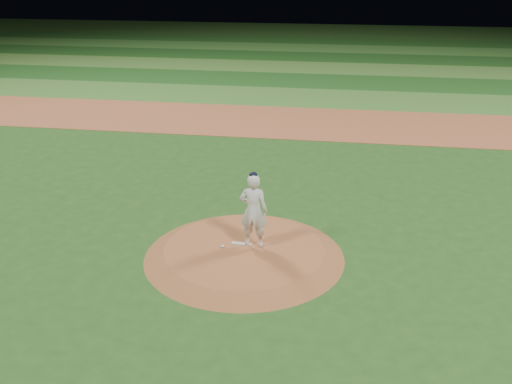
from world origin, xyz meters
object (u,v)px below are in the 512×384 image
pitchers_mound (244,252)px  rosin_bag (222,246)px  pitcher_on_mound (253,210)px  pitching_rubber (242,244)px

pitchers_mound → rosin_bag: size_ratio=51.76×
rosin_bag → pitcher_on_mound: pitcher_on_mound is taller
rosin_bag → pitcher_on_mound: (0.82, 0.25, 1.03)m
pitcher_on_mound → pitchers_mound: bearing=-137.7°
pitchers_mound → pitcher_on_mound: size_ratio=2.54×
pitching_rubber → pitcher_on_mound: 1.10m
pitching_rubber → pitcher_on_mound: size_ratio=0.26×
pitchers_mound → pitcher_on_mound: (0.22, 0.20, 1.19)m
pitchers_mound → rosin_bag: 0.62m
pitching_rubber → rosin_bag: rosin_bag is taller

